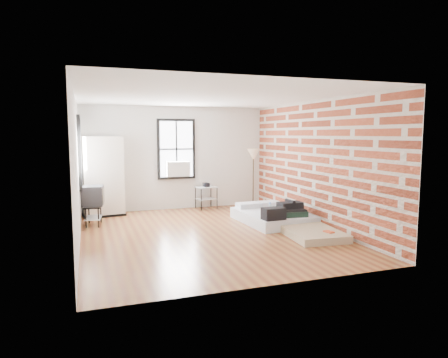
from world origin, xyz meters
name	(u,v)px	position (x,y,z in m)	size (l,w,h in m)	color
ground	(208,234)	(0.00, 0.00, 0.00)	(6.00, 6.00, 0.00)	brown
room_shell	(213,149)	(0.23, 0.36, 1.74)	(5.02, 6.02, 2.80)	silver
mattress_main	(273,216)	(1.75, 0.53, 0.16)	(1.47, 1.93, 0.60)	white
mattress_bare	(303,226)	(1.94, -0.49, 0.12)	(1.15, 1.96, 0.41)	tan
wardrobe	(103,177)	(-1.96, 2.65, 1.00)	(1.08, 0.71, 2.00)	black
side_table	(206,191)	(0.77, 2.72, 0.49)	(0.62, 0.53, 0.72)	black
floor_lamp	(253,157)	(2.15, 2.65, 1.40)	(0.35, 0.35, 1.64)	#312510
tv_stand	(93,197)	(-2.21, 1.61, 0.64)	(0.51, 0.68, 0.90)	black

